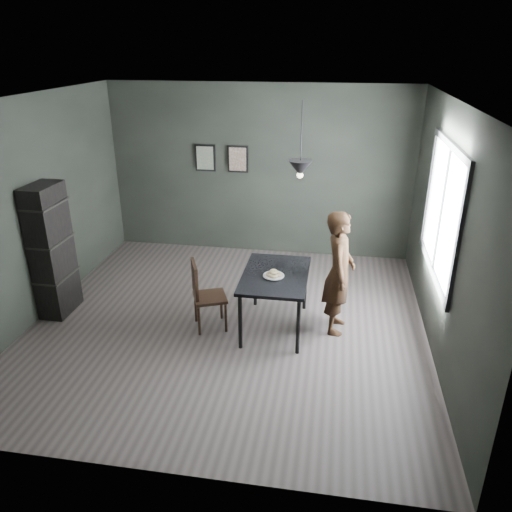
% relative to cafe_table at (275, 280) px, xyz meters
% --- Properties ---
extents(ground, '(5.00, 5.00, 0.00)m').
position_rel_cafe_table_xyz_m(ground, '(-0.60, 0.00, -0.67)').
color(ground, '#342E2D').
rests_on(ground, ground).
extents(back_wall, '(5.00, 0.10, 2.80)m').
position_rel_cafe_table_xyz_m(back_wall, '(-0.60, 2.50, 0.73)').
color(back_wall, black).
rests_on(back_wall, ground).
extents(ceiling, '(5.00, 5.00, 0.02)m').
position_rel_cafe_table_xyz_m(ceiling, '(-0.60, 0.00, 2.13)').
color(ceiling, silver).
rests_on(ceiling, ground).
extents(window_assembly, '(0.04, 1.96, 1.56)m').
position_rel_cafe_table_xyz_m(window_assembly, '(1.87, 0.20, 0.93)').
color(window_assembly, white).
rests_on(window_assembly, ground).
extents(cafe_table, '(0.80, 1.20, 0.75)m').
position_rel_cafe_table_xyz_m(cafe_table, '(0.00, 0.00, 0.00)').
color(cafe_table, black).
rests_on(cafe_table, ground).
extents(white_plate, '(0.23, 0.23, 0.01)m').
position_rel_cafe_table_xyz_m(white_plate, '(-0.01, -0.08, 0.08)').
color(white_plate, white).
rests_on(white_plate, cafe_table).
extents(donut_pile, '(0.19, 0.19, 0.08)m').
position_rel_cafe_table_xyz_m(donut_pile, '(-0.01, -0.08, 0.12)').
color(donut_pile, beige).
rests_on(donut_pile, white_plate).
extents(woman, '(0.41, 0.59, 1.57)m').
position_rel_cafe_table_xyz_m(woman, '(0.77, 0.09, 0.11)').
color(woman, black).
rests_on(woman, ground).
extents(wood_chair, '(0.51, 0.51, 0.91)m').
position_rel_cafe_table_xyz_m(wood_chair, '(-0.88, -0.16, -0.16)').
color(wood_chair, black).
rests_on(wood_chair, ground).
extents(shelf_unit, '(0.34, 0.59, 1.76)m').
position_rel_cafe_table_xyz_m(shelf_unit, '(-2.92, -0.05, 0.21)').
color(shelf_unit, black).
rests_on(shelf_unit, ground).
extents(pendant_lamp, '(0.28, 0.28, 0.86)m').
position_rel_cafe_table_xyz_m(pendant_lamp, '(0.25, 0.10, 1.38)').
color(pendant_lamp, black).
rests_on(pendant_lamp, ground).
extents(framed_print_left, '(0.34, 0.04, 0.44)m').
position_rel_cafe_table_xyz_m(framed_print_left, '(-1.50, 2.47, 0.93)').
color(framed_print_left, black).
rests_on(framed_print_left, ground).
extents(framed_print_right, '(0.34, 0.04, 0.44)m').
position_rel_cafe_table_xyz_m(framed_print_right, '(-0.95, 2.47, 0.93)').
color(framed_print_right, black).
rests_on(framed_print_right, ground).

